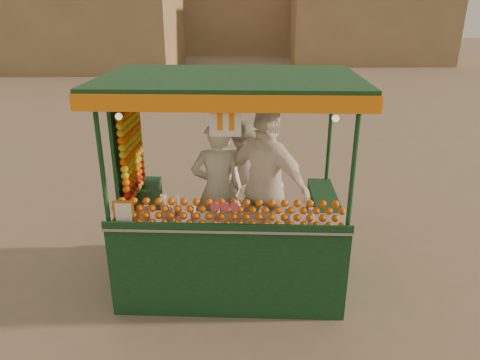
{
  "coord_description": "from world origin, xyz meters",
  "views": [
    {
      "loc": [
        0.36,
        -4.68,
        3.26
      ],
      "look_at": [
        0.18,
        0.23,
        1.31
      ],
      "focal_mm": 33.19,
      "sensor_mm": 36.0,
      "label": 1
    }
  ],
  "objects_px": {
    "vendor_left": "(218,190)",
    "vendor_right": "(267,187)",
    "juice_cart": "(225,224)",
    "vendor_middle": "(244,181)"
  },
  "relations": [
    {
      "from": "vendor_middle",
      "to": "vendor_right",
      "type": "relative_size",
      "value": 0.83
    },
    {
      "from": "vendor_right",
      "to": "vendor_middle",
      "type": "bearing_deg",
      "value": -29.99
    },
    {
      "from": "vendor_middle",
      "to": "vendor_right",
      "type": "height_order",
      "value": "vendor_right"
    },
    {
      "from": "vendor_left",
      "to": "vendor_right",
      "type": "bearing_deg",
      "value": 154.99
    },
    {
      "from": "vendor_right",
      "to": "vendor_left",
      "type": "bearing_deg",
      "value": 20.57
    },
    {
      "from": "juice_cart",
      "to": "vendor_left",
      "type": "height_order",
      "value": "juice_cart"
    },
    {
      "from": "vendor_left",
      "to": "vendor_middle",
      "type": "relative_size",
      "value": 1.07
    },
    {
      "from": "juice_cart",
      "to": "vendor_middle",
      "type": "distance_m",
      "value": 0.8
    },
    {
      "from": "vendor_left",
      "to": "vendor_right",
      "type": "height_order",
      "value": "vendor_right"
    },
    {
      "from": "vendor_middle",
      "to": "vendor_left",
      "type": "bearing_deg",
      "value": 95.53
    }
  ]
}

